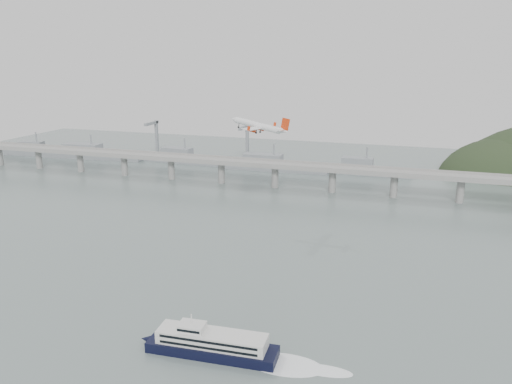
% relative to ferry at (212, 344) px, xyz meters
% --- Properties ---
extents(ground, '(900.00, 900.00, 0.00)m').
position_rel_ferry_xyz_m(ground, '(-16.51, 49.80, -4.28)').
color(ground, slate).
rests_on(ground, ground).
extents(bridge, '(800.00, 22.00, 23.90)m').
position_rel_ferry_xyz_m(bridge, '(-17.66, 249.80, 13.37)').
color(bridge, gray).
rests_on(bridge, ground).
extents(distant_fleet, '(453.00, 60.90, 40.00)m').
position_rel_ferry_xyz_m(distant_fleet, '(-171.87, 314.87, 1.94)').
color(distant_fleet, gray).
rests_on(distant_fleet, ground).
extents(ferry, '(83.73, 17.56, 15.78)m').
position_rel_ferry_xyz_m(ferry, '(0.00, 0.00, 0.00)').
color(ferry, black).
rests_on(ferry, ground).
extents(airliner, '(43.33, 39.55, 11.51)m').
position_rel_ferry_xyz_m(airliner, '(-30.69, 154.94, 62.28)').
color(airliner, white).
rests_on(airliner, ground).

